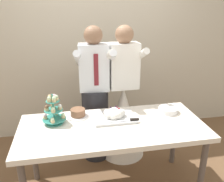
{
  "coord_description": "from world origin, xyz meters",
  "views": [
    {
      "loc": [
        -0.39,
        -2.02,
        1.92
      ],
      "look_at": [
        0.02,
        0.15,
        1.07
      ],
      "focal_mm": 38.61,
      "sensor_mm": 36.0,
      "label": 1
    }
  ],
  "objects": [
    {
      "name": "dessert_table",
      "position": [
        0.0,
        0.0,
        0.7
      ],
      "size": [
        1.8,
        0.8,
        0.78
      ],
      "color": "silver",
      "rests_on": "ground_plane"
    },
    {
      "name": "main_cake_tray",
      "position": [
        0.05,
        0.14,
        0.82
      ],
      "size": [
        0.44,
        0.31,
        0.12
      ],
      "color": "silver",
      "rests_on": "dessert_table"
    },
    {
      "name": "round_cake",
      "position": [
        -0.32,
        0.26,
        0.81
      ],
      "size": [
        0.24,
        0.24,
        0.08
      ],
      "color": "white",
      "rests_on": "dessert_table"
    },
    {
      "name": "cupcake_stand",
      "position": [
        -0.55,
        0.16,
        0.9
      ],
      "size": [
        0.23,
        0.23,
        0.31
      ],
      "color": "teal",
      "rests_on": "dessert_table"
    },
    {
      "name": "plate_stack",
      "position": [
        0.64,
        0.18,
        0.8
      ],
      "size": [
        0.21,
        0.21,
        0.05
      ],
      "color": "white",
      "rests_on": "dessert_table"
    },
    {
      "name": "rear_wall",
      "position": [
        0.0,
        1.38,
        1.45
      ],
      "size": [
        5.2,
        0.1,
        2.9
      ],
      "primitive_type": "cube",
      "color": "beige",
      "rests_on": "ground_plane"
    },
    {
      "name": "person_bride",
      "position": [
        0.26,
        0.64,
        0.58
      ],
      "size": [
        0.56,
        0.56,
        1.66
      ],
      "color": "white",
      "rests_on": "ground_plane"
    },
    {
      "name": "person_groom",
      "position": [
        -0.09,
        0.63,
        0.75
      ],
      "size": [
        0.5,
        0.53,
        1.66
      ],
      "color": "#232328",
      "rests_on": "ground_plane"
    }
  ]
}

